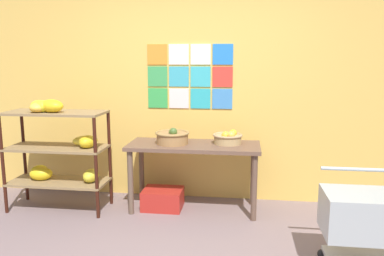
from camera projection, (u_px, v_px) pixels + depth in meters
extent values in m
cube|color=gold|center=(193.00, 78.00, 4.45)|extent=(5.09, 0.06, 2.86)
cube|color=orange|center=(157.00, 54.00, 4.42)|extent=(0.23, 0.01, 0.23)
cube|color=white|center=(179.00, 54.00, 4.39)|extent=(0.23, 0.01, 0.23)
cube|color=silver|center=(201.00, 54.00, 4.35)|extent=(0.23, 0.01, 0.23)
cube|color=blue|center=(223.00, 54.00, 4.32)|extent=(0.23, 0.01, 0.23)
cube|color=green|center=(158.00, 76.00, 4.46)|extent=(0.23, 0.01, 0.23)
cube|color=#35A0B7|center=(179.00, 77.00, 4.43)|extent=(0.23, 0.01, 0.23)
cube|color=#33ABBA|center=(201.00, 77.00, 4.40)|extent=(0.23, 0.01, 0.23)
cube|color=red|center=(223.00, 77.00, 4.36)|extent=(0.23, 0.01, 0.23)
cube|color=green|center=(158.00, 98.00, 4.51)|extent=(0.23, 0.01, 0.23)
cube|color=silver|center=(179.00, 98.00, 4.47)|extent=(0.23, 0.01, 0.23)
cube|color=#2AA7B4|center=(200.00, 99.00, 4.44)|extent=(0.23, 0.01, 0.23)
cube|color=#3B81C7|center=(222.00, 99.00, 4.41)|extent=(0.23, 0.01, 0.23)
cylinder|color=#35150C|center=(3.00, 164.00, 4.07)|extent=(0.04, 0.04, 1.09)
cylinder|color=#35150C|center=(96.00, 168.00, 3.93)|extent=(0.04, 0.04, 1.09)
cylinder|color=#35150C|center=(24.00, 155.00, 4.47)|extent=(0.04, 0.04, 1.09)
cylinder|color=#35150C|center=(110.00, 158.00, 4.33)|extent=(0.04, 0.04, 1.09)
cube|color=olive|center=(59.00, 182.00, 4.24)|extent=(1.07, 0.45, 0.03)
ellipsoid|color=yellow|center=(91.00, 175.00, 4.18)|extent=(0.17, 0.24, 0.14)
ellipsoid|color=yellow|center=(39.00, 171.00, 4.36)|extent=(0.22, 0.25, 0.14)
ellipsoid|color=yellow|center=(41.00, 174.00, 4.25)|extent=(0.28, 0.22, 0.14)
cube|color=olive|center=(57.00, 148.00, 4.17)|extent=(1.07, 0.45, 0.02)
ellipsoid|color=yellow|center=(85.00, 141.00, 4.22)|extent=(0.32, 0.27, 0.11)
ellipsoid|color=gold|center=(87.00, 142.00, 4.10)|extent=(0.21, 0.24, 0.14)
cube|color=olive|center=(55.00, 113.00, 4.11)|extent=(1.07, 0.45, 0.02)
ellipsoid|color=yellow|center=(39.00, 106.00, 4.13)|extent=(0.28, 0.27, 0.12)
ellipsoid|color=yellow|center=(43.00, 106.00, 4.05)|extent=(0.26, 0.25, 0.13)
ellipsoid|color=yellow|center=(52.00, 106.00, 4.03)|extent=(0.32, 0.25, 0.14)
ellipsoid|color=yellow|center=(38.00, 108.00, 4.03)|extent=(0.19, 0.22, 0.10)
cube|color=brown|center=(194.00, 146.00, 4.14)|extent=(1.42, 0.57, 0.04)
cylinder|color=brown|center=(131.00, 183.00, 4.07)|extent=(0.06, 0.06, 0.70)
cylinder|color=brown|center=(254.00, 188.00, 3.90)|extent=(0.06, 0.06, 0.70)
cylinder|color=brown|center=(142.00, 171.00, 4.51)|extent=(0.06, 0.06, 0.70)
cylinder|color=brown|center=(253.00, 175.00, 4.34)|extent=(0.06, 0.06, 0.70)
cylinder|color=tan|center=(228.00, 139.00, 4.15)|extent=(0.30, 0.30, 0.09)
torus|color=tan|center=(228.00, 135.00, 4.14)|extent=(0.32, 0.32, 0.03)
sphere|color=gold|center=(233.00, 133.00, 4.18)|extent=(0.09, 0.09, 0.09)
sphere|color=gold|center=(231.00, 135.00, 4.05)|extent=(0.09, 0.09, 0.09)
sphere|color=gold|center=(225.00, 135.00, 4.08)|extent=(0.09, 0.09, 0.09)
cylinder|color=#996F41|center=(172.00, 138.00, 4.15)|extent=(0.34, 0.34, 0.12)
torus|color=olive|center=(172.00, 133.00, 4.13)|extent=(0.37, 0.37, 0.03)
sphere|color=#4C662D|center=(173.00, 133.00, 4.12)|extent=(0.09, 0.09, 0.09)
sphere|color=#405C27|center=(173.00, 132.00, 4.09)|extent=(0.09, 0.09, 0.09)
sphere|color=#50712E|center=(173.00, 132.00, 4.14)|extent=(0.08, 0.08, 0.08)
cube|color=#AC251D|center=(163.00, 199.00, 4.28)|extent=(0.44, 0.35, 0.22)
sphere|color=black|center=(322.00, 254.00, 3.19)|extent=(0.08, 0.08, 0.08)
cube|color=#A1ABAC|center=(364.00, 214.00, 2.92)|extent=(0.60, 0.43, 0.33)
cylinder|color=#A1ABAC|center=(357.00, 169.00, 3.11)|extent=(0.57, 0.03, 0.03)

